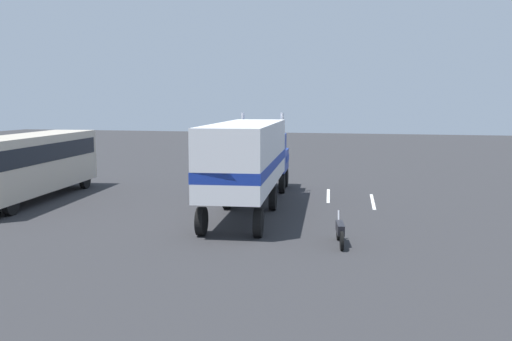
{
  "coord_description": "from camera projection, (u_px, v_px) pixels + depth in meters",
  "views": [
    {
      "loc": [
        -30.04,
        -6.46,
        5.08
      ],
      "look_at": [
        -3.2,
        -0.04,
        1.6
      ],
      "focal_mm": 38.1,
      "sensor_mm": 36.0,
      "label": 1
    }
  ],
  "objects": [
    {
      "name": "parked_bus",
      "position": [
        29.0,
        161.0,
        27.99
      ],
      "size": [
        11.22,
        3.8,
        3.4
      ],
      "color": "#BFB29E",
      "rests_on": "ground_plane"
    },
    {
      "name": "ground_plane",
      "position": [
        268.0,
        191.0,
        31.11
      ],
      "size": [
        120.0,
        120.0,
        0.0
      ],
      "primitive_type": "plane",
      "color": "#2D2D30"
    },
    {
      "name": "semi_truck",
      "position": [
        250.0,
        157.0,
        25.68
      ],
      "size": [
        14.35,
        4.18,
        4.5
      ],
      "color": "#193399",
      "rests_on": "ground_plane"
    },
    {
      "name": "lane_stripe_near",
      "position": [
        328.0,
        196.0,
        29.68
      ],
      "size": [
        4.39,
        0.6,
        0.01
      ],
      "primitive_type": "cube",
      "rotation": [
        0.0,
        0.0,
        0.1
      ],
      "color": "silver",
      "rests_on": "ground_plane"
    },
    {
      "name": "motorcycle",
      "position": [
        340.0,
        231.0,
        19.42
      ],
      "size": [
        2.1,
        0.45,
        1.12
      ],
      "color": "black",
      "rests_on": "ground_plane"
    },
    {
      "name": "person_bystander",
      "position": [
        202.0,
        180.0,
        29.24
      ],
      "size": [
        0.34,
        0.45,
        1.63
      ],
      "color": "#2D3347",
      "rests_on": "ground_plane"
    },
    {
      "name": "lane_stripe_mid",
      "position": [
        373.0,
        201.0,
        27.92
      ],
      "size": [
        4.4,
        0.43,
        0.01
      ],
      "primitive_type": "cube",
      "rotation": [
        0.0,
        0.0,
        0.06
      ],
      "color": "silver",
      "rests_on": "ground_plane"
    }
  ]
}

